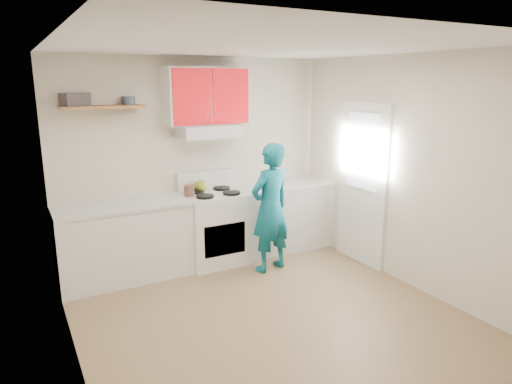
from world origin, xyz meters
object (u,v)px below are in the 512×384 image
stove (214,228)px  person (270,208)px  kettle (201,186)px  crock (189,192)px  tin (128,100)px

stove → person: bearing=-47.7°
stove → kettle: size_ratio=5.12×
kettle → crock: 0.25m
kettle → crock: kettle is taller
tin → kettle: tin is taller
stove → person: size_ratio=0.58×
stove → crock: (-0.32, 0.01, 0.52)m
tin → crock: bearing=-16.5°
stove → tin: (-0.95, 0.20, 1.63)m
kettle → person: 0.96m
stove → crock: 0.61m
tin → person: 2.09m
tin → crock: 1.29m
stove → kettle: (-0.11, 0.15, 0.54)m
crock → kettle: bearing=34.3°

